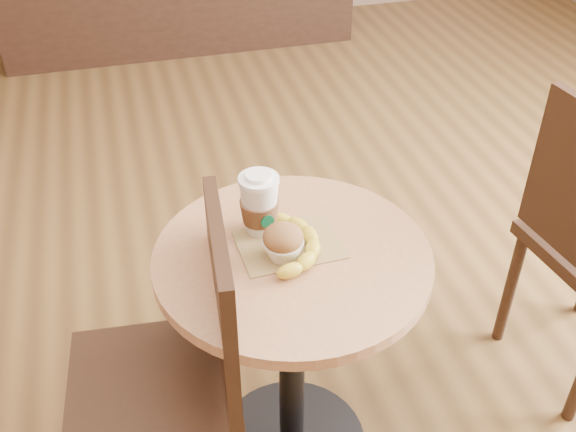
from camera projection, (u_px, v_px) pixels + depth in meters
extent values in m
plane|color=brown|center=(326.00, 427.00, 2.07)|extent=(7.00, 7.00, 0.00)
cylinder|color=black|center=(292.00, 361.00, 1.80)|extent=(0.07, 0.07, 0.72)
cylinder|color=#AF7850|center=(292.00, 258.00, 1.58)|extent=(0.66, 0.66, 0.03)
cube|color=#311C11|center=(154.00, 388.00, 1.63)|extent=(0.44, 0.44, 0.04)
cylinder|color=#311C11|center=(100.00, 401.00, 1.87)|extent=(0.04, 0.04, 0.46)
cylinder|color=#311C11|center=(223.00, 383.00, 1.92)|extent=(0.04, 0.04, 0.46)
cube|color=#311C11|center=(223.00, 303.00, 1.50)|extent=(0.06, 0.39, 0.43)
cylinder|color=#311C11|center=(511.00, 286.00, 2.23)|extent=(0.04, 0.04, 0.48)
cube|color=olive|center=(289.00, 244.00, 1.60)|extent=(0.25, 0.19, 0.00)
cylinder|color=white|center=(259.00, 180.00, 1.56)|extent=(0.10, 0.10, 0.01)
cylinder|color=white|center=(259.00, 176.00, 1.55)|extent=(0.06, 0.06, 0.01)
cylinder|color=#085130|center=(268.00, 221.00, 1.58)|extent=(0.03, 0.01, 0.03)
ellipsoid|color=brown|center=(283.00, 237.00, 1.53)|extent=(0.09, 0.09, 0.06)
ellipsoid|color=#EFE7BF|center=(283.00, 231.00, 1.52)|extent=(0.03, 0.03, 0.02)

